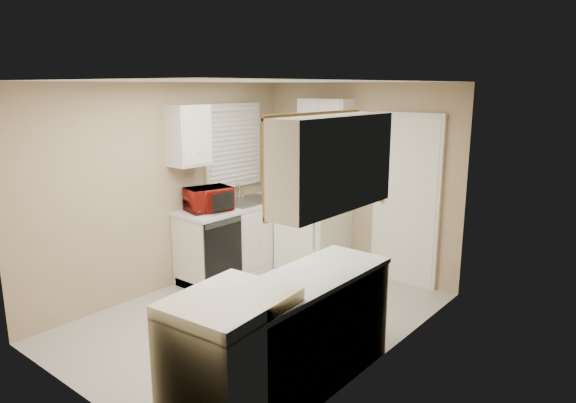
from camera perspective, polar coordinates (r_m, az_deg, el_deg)
The scene contains 19 objects.
floor at distance 5.50m, azimuth -3.38°, elevation -12.67°, with size 3.80×3.80×0.00m, color beige.
ceiling at distance 4.97m, azimuth -3.75°, elevation 13.18°, with size 3.80×3.80×0.00m, color white.
wall_left at distance 6.12m, azimuth -13.23°, elevation 1.49°, with size 3.80×3.80×0.00m, color tan.
wall_right at distance 4.31m, azimuth 10.28°, elevation -3.10°, with size 3.80×3.80×0.00m, color tan.
wall_back at distance 6.59m, azimuth 7.73°, elevation 2.51°, with size 2.80×2.80×0.00m, color tan.
wall_front at distance 3.98m, azimuth -22.54°, elevation -5.22°, with size 2.80×2.80×0.00m, color tan.
left_counter at distance 6.66m, azimuth -5.17°, elevation -3.96°, with size 0.60×1.80×0.90m, color silver.
dishwasher at distance 6.05m, azimuth -7.19°, elevation -5.35°, with size 0.03×0.58×0.72m, color black.
sink at distance 6.66m, azimuth -4.34°, elevation -0.30°, with size 0.54×0.74×0.16m, color gray.
microwave at distance 6.17m, azimuth -8.83°, elevation 0.34°, with size 0.28×0.51×0.34m, color maroon.
soap_bottle at distance 7.02m, azimuth -1.85°, elevation 1.58°, with size 0.08×0.08×0.17m, color silver.
window_blinds at distance 6.71m, azimuth -6.06°, elevation 6.18°, with size 0.10×0.98×1.08m, color silver.
upper_cabinet_left at distance 6.06m, azimuth -10.98°, elevation 7.22°, with size 0.30×0.45×0.70m, color silver.
refrigerator at distance 6.60m, azimuth 2.84°, elevation -0.09°, with size 0.74×0.72×1.79m, color white.
cabinet_over_fridge at distance 6.60m, azimuth 4.24°, elevation 9.59°, with size 0.70×0.30×0.40m, color silver.
interior_door at distance 6.27m, azimuth 12.94°, elevation 0.07°, with size 0.86×0.06×2.08m, color white.
right_counter at distance 4.12m, azimuth 0.42°, elevation -14.91°, with size 0.60×2.00×0.90m, color silver.
stove at distance 3.71m, azimuth -6.37°, elevation -17.42°, with size 0.67×0.83×1.00m, color white.
upper_cabinet_right at distance 3.84m, azimuth 5.02°, elevation 4.30°, with size 0.30×1.20×0.70m, color silver.
Camera 1 is at (3.38, -3.64, 2.36)m, focal length 32.00 mm.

